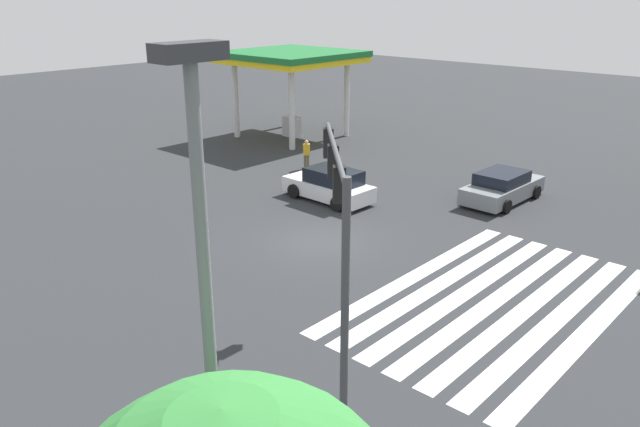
{
  "coord_description": "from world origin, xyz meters",
  "views": [
    {
      "loc": [
        -16.43,
        -14.92,
        9.1
      ],
      "look_at": [
        0.0,
        0.0,
        1.13
      ],
      "focal_mm": 35.0,
      "sensor_mm": 36.0,
      "label": 1
    }
  ],
  "objects": [
    {
      "name": "crosswalk_markings",
      "position": [
        0.0,
        -7.32,
        0.0
      ],
      "size": [
        10.91,
        6.3,
        0.01
      ],
      "rotation": [
        0.0,
        0.0,
        1.57
      ],
      "color": "silver",
      "rests_on": "ground_plane"
    },
    {
      "name": "car_2",
      "position": [
        9.15,
        -2.88,
        0.67
      ],
      "size": [
        4.6,
        2.25,
        1.41
      ],
      "rotation": [
        0.0,
        0.0,
        -0.02
      ],
      "color": "gray",
      "rests_on": "ground_plane"
    },
    {
      "name": "pedestrian",
      "position": [
        7.17,
        7.49,
        0.87
      ],
      "size": [
        0.41,
        0.41,
        1.57
      ],
      "rotation": [
        0.0,
        0.0,
        -2.33
      ],
      "color": "brown",
      "rests_on": "ground_plane"
    },
    {
      "name": "ground_plane",
      "position": [
        0.0,
        0.0,
        0.0
      ],
      "size": [
        119.32,
        119.32,
        0.0
      ],
      "primitive_type": "plane",
      "color": "#2B2D30"
    },
    {
      "name": "gas_station_canopy",
      "position": [
        12.26,
        13.64,
        4.85
      ],
      "size": [
        7.39,
        7.39,
        5.48
      ],
      "color": "yellow",
      "rests_on": "ground_plane"
    },
    {
      "name": "traffic_signal_mast",
      "position": [
        -6.03,
        -6.03,
        4.28
      ],
      "size": [
        4.5,
        4.5,
        5.74
      ],
      "rotation": [
        0.0,
        0.0,
        0.79
      ],
      "color": "#47474C",
      "rests_on": "ground_plane"
    },
    {
      "name": "car_1",
      "position": [
        3.95,
        2.98,
        0.72
      ],
      "size": [
        2.04,
        4.38,
        1.52
      ],
      "rotation": [
        0.0,
        0.0,
        1.55
      ],
      "color": "silver",
      "rests_on": "ground_plane"
    },
    {
      "name": "street_light_pole_b",
      "position": [
        -12.39,
        -9.4,
        5.1
      ],
      "size": [
        0.8,
        0.36,
        8.59
      ],
      "color": "slate",
      "rests_on": "ground_plane"
    }
  ]
}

